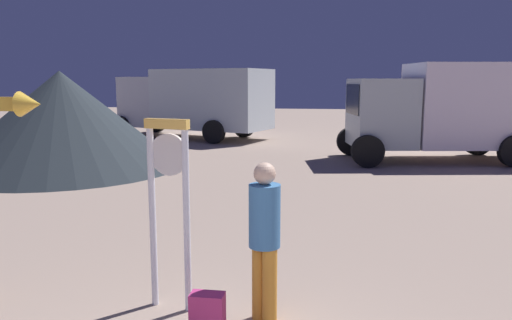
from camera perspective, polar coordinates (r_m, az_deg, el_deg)
name	(u,v)px	position (r m, az deg, el deg)	size (l,w,h in m)	color
standing_clock	(169,192)	(5.17, -9.97, -3.63)	(0.49, 0.19, 2.00)	white
person_near_clock	(265,235)	(4.87, 0.99, -8.56)	(0.31, 0.31, 1.61)	orange
backpack	(208,316)	(4.86, -5.58, -17.41)	(0.32, 0.22, 0.44)	#B42F6C
box_truck_near	(454,108)	(15.83, 21.80, 5.57)	(6.29, 3.30, 2.88)	white
box_truck_far	(196,100)	(20.72, -6.91, 6.84)	(6.97, 4.44, 2.82)	silver
dome_tent	(62,120)	(14.55, -21.40, 4.33)	(6.39, 6.39, 2.64)	#242C31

